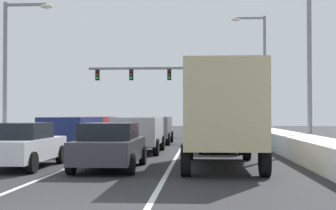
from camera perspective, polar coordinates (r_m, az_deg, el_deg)
The scene contains 18 objects.
ground_plane at distance 23.04m, azimuth -3.06°, elevation -5.57°, with size 120.00×120.00×0.00m, color #28282B.
lane_stripe_between_right_lane_and_center_lane at distance 26.40m, azimuth 1.52°, elevation -5.00°, with size 0.14×38.52×0.01m, color silver.
lane_stripe_between_center_lane_and_left_lane at distance 26.74m, azimuth -5.81°, elevation -4.95°, with size 0.14×38.52×0.01m, color silver.
snow_bank_right_shoulder at distance 26.70m, azimuth 12.99°, elevation -4.00°, with size 1.61×38.52×0.88m, color white.
snow_bank_left_shoulder at distance 28.08m, azimuth -16.57°, elevation -4.18°, with size 1.49×38.52×0.54m, color white.
box_truck_right_lane_nearest at distance 16.72m, azimuth 6.15°, elevation -0.70°, with size 2.53×7.20×3.36m.
sedan_green_right_lane_second at distance 23.97m, azimuth 5.93°, elevation -3.56°, with size 2.00×4.50×1.51m.
suv_maroon_right_lane_third at distance 30.62m, azimuth 5.08°, elevation -2.58°, with size 2.16×4.90×1.67m.
sedan_charcoal_center_lane_nearest at distance 16.27m, azimuth -6.69°, elevation -4.68°, with size 2.00×4.50×1.51m.
suv_silver_center_lane_second at distance 23.32m, azimuth -3.36°, elevation -3.01°, with size 2.16×4.90×1.67m.
suv_gray_center_lane_third at distance 30.58m, azimuth -1.60°, elevation -2.59°, with size 2.16×4.90×1.67m.
sedan_white_left_lane_nearest at distance 17.24m, azimuth -16.55°, elevation -4.45°, with size 2.00×4.50×1.51m.
suv_navy_left_lane_second at distance 23.73m, azimuth -10.95°, elevation -2.96°, with size 2.16×4.90×1.67m.
suv_red_left_lane_third at distance 29.96m, azimuth -8.55°, elevation -2.60°, with size 2.16×4.90×1.67m.
traffic_light_gantry at distance 43.94m, azimuth 1.86°, elevation 2.88°, with size 14.00×0.47×6.20m.
street_lamp_right_near at distance 25.30m, azimuth 15.18°, elevation 6.39°, with size 2.66×0.36×8.53m.
street_lamp_right_mid at distance 39.05m, azimuth 10.60°, elevation 4.42°, with size 2.66×0.36×9.46m.
street_lamp_left_mid at distance 27.34m, azimuth -17.50°, elevation 4.94°, with size 2.66×0.36×7.72m.
Camera 1 is at (2.68, -8.81, 1.75)m, focal length 52.95 mm.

